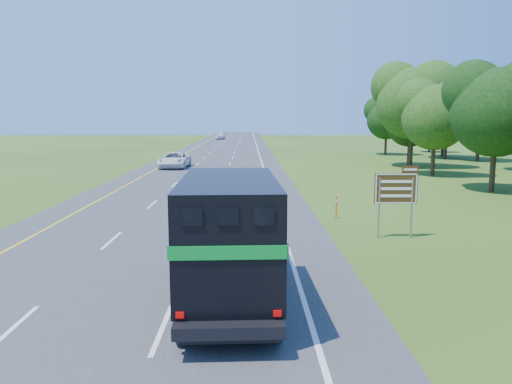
% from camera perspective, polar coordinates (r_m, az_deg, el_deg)
% --- Properties ---
extents(ground, '(300.00, 300.00, 0.00)m').
position_cam_1_polar(ground, '(11.56, -21.93, -18.55)').
color(ground, '#284B14').
rests_on(ground, ground).
extents(road, '(15.00, 260.00, 0.04)m').
position_cam_1_polar(road, '(59.93, -4.65, 3.46)').
color(road, '#38383A').
rests_on(road, ground).
extents(lane_markings, '(11.15, 260.00, 0.01)m').
position_cam_1_polar(lane_markings, '(59.93, -4.65, 3.49)').
color(lane_markings, yellow).
rests_on(lane_markings, road).
extents(horse_truck, '(2.74, 8.04, 3.52)m').
position_cam_1_polar(horse_truck, '(14.04, -3.06, -4.79)').
color(horse_truck, black).
rests_on(horse_truck, road).
extents(white_suv, '(2.96, 6.05, 1.66)m').
position_cam_1_polar(white_suv, '(52.83, -9.29, 3.64)').
color(white_suv, silver).
rests_on(white_suv, road).
extents(far_car, '(2.32, 5.16, 1.72)m').
position_cam_1_polar(far_car, '(124.85, -4.08, 6.41)').
color(far_car, silver).
rests_on(far_car, road).
extents(exit_sign, '(1.85, 0.11, 3.14)m').
position_cam_1_polar(exit_sign, '(22.17, 15.79, 0.07)').
color(exit_sign, gray).
rests_on(exit_sign, ground).
extents(delineator, '(0.10, 0.05, 1.18)m').
position_cam_1_polar(delineator, '(26.11, 9.17, -1.62)').
color(delineator, orange).
rests_on(delineator, ground).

